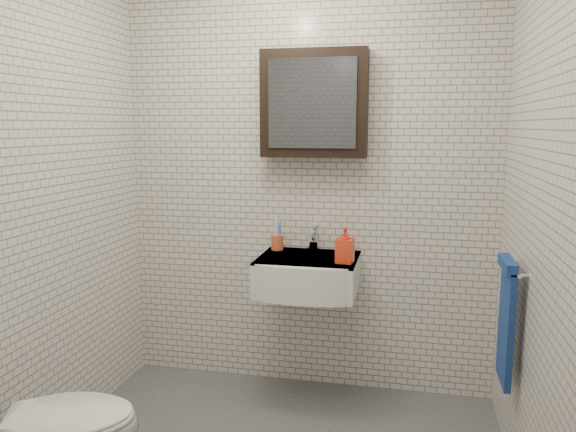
{
  "coord_description": "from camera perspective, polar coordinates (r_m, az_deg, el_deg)",
  "views": [
    {
      "loc": [
        0.6,
        -2.25,
        1.58
      ],
      "look_at": [
        0.0,
        0.45,
        1.13
      ],
      "focal_mm": 35.0,
      "sensor_mm": 36.0,
      "label": 1
    }
  ],
  "objects": [
    {
      "name": "faucet",
      "position": [
        3.29,
        2.57,
        -2.42
      ],
      "size": [
        0.06,
        0.2,
        0.15
      ],
      "color": "silver",
      "rests_on": "washbasin"
    },
    {
      "name": "towel_rail",
      "position": [
        2.77,
        21.33,
        -9.43
      ],
      "size": [
        0.09,
        0.3,
        0.58
      ],
      "color": "silver",
      "rests_on": "room_shell"
    },
    {
      "name": "room_shell",
      "position": [
        2.33,
        -2.5,
        6.41
      ],
      "size": [
        2.22,
        2.02,
        2.51
      ],
      "color": "silver",
      "rests_on": "ground"
    },
    {
      "name": "soap_bottle",
      "position": [
        3.02,
        5.81,
        -2.94
      ],
      "size": [
        0.1,
        0.1,
        0.2
      ],
      "primitive_type": "imported",
      "rotation": [
        0.0,
        0.0,
        -0.14
      ],
      "color": "#E65318",
      "rests_on": "washbasin"
    },
    {
      "name": "toothbrush_cup",
      "position": [
        3.33,
        -1.11,
        -2.61
      ],
      "size": [
        0.09,
        0.09,
        0.19
      ],
      "rotation": [
        0.0,
        0.0,
        0.43
      ],
      "color": "#C45431",
      "rests_on": "washbasin"
    },
    {
      "name": "mirror_cabinet",
      "position": [
        3.22,
        2.66,
        11.32
      ],
      "size": [
        0.6,
        0.15,
        0.6
      ],
      "color": "black",
      "rests_on": "room_shell"
    },
    {
      "name": "washbasin",
      "position": [
        3.14,
        1.94,
        -6.01
      ],
      "size": [
        0.55,
        0.5,
        0.2
      ],
      "color": "white",
      "rests_on": "room_shell"
    },
    {
      "name": "toilet",
      "position": [
        2.54,
        -24.34,
        -19.36
      ],
      "size": [
        0.9,
        0.73,
        0.8
      ],
      "primitive_type": "imported",
      "rotation": [
        0.0,
        0.0,
        1.99
      ],
      "color": "white",
      "rests_on": "ground"
    }
  ]
}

